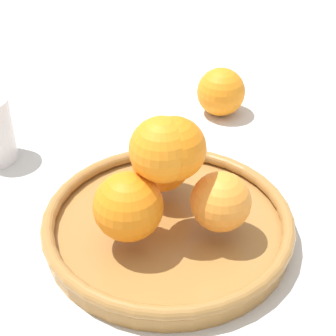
{
  "coord_description": "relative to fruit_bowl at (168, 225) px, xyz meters",
  "views": [
    {
      "loc": [
        0.31,
        -0.44,
        0.49
      ],
      "look_at": [
        0.0,
        0.0,
        0.11
      ],
      "focal_mm": 60.0,
      "sensor_mm": 36.0,
      "label": 1
    }
  ],
  "objects": [
    {
      "name": "stray_orange",
      "position": [
        -0.11,
        0.31,
        0.02
      ],
      "size": [
        0.08,
        0.08,
        0.08
      ],
      "primitive_type": "sphere",
      "color": "orange",
      "rests_on": "ground_plane"
    },
    {
      "name": "orange_pile",
      "position": [
        -0.0,
        -0.0,
        0.08
      ],
      "size": [
        0.18,
        0.18,
        0.14
      ],
      "color": "orange",
      "rests_on": "fruit_bowl"
    },
    {
      "name": "ground_plane",
      "position": [
        0.0,
        0.0,
        -0.02
      ],
      "size": [
        4.0,
        4.0,
        0.0
      ],
      "primitive_type": "plane",
      "color": "beige"
    },
    {
      "name": "fruit_bowl",
      "position": [
        0.0,
        0.0,
        0.0
      ],
      "size": [
        0.32,
        0.32,
        0.04
      ],
      "color": "#A57238",
      "rests_on": "ground_plane"
    }
  ]
}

